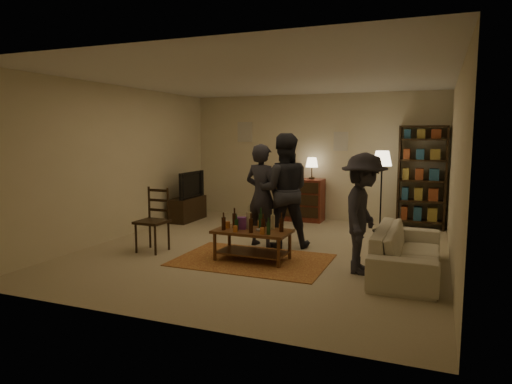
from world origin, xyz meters
The scene contains 13 objects.
floor centered at (0.00, 0.00, 0.00)m, with size 6.00×6.00×0.00m, color #C6B793.
room_shell centered at (-0.65, 2.98, 1.81)m, with size 6.00×6.00×6.00m.
rug centered at (0.05, -0.60, 0.01)m, with size 2.20×1.50×0.01m, color maroon.
coffee_table centered at (0.04, -0.60, 0.40)m, with size 1.12×0.62×0.79m.
dining_chair centered at (-1.62, -0.64, 0.54)m, with size 0.46×0.46×1.03m.
tv_stand centered at (-2.44, 1.80, 0.38)m, with size 0.40×1.00×1.06m.
dresser centered at (-0.19, 2.71, 0.48)m, with size 1.00×0.50×1.36m.
bookshelf centered at (2.25, 2.78, 1.03)m, with size 0.90×0.34×2.02m.
floor_lamp centered at (1.55, 2.17, 1.30)m, with size 0.36×0.36×1.54m.
sofa centered at (2.20, -0.40, 0.30)m, with size 2.08×0.81×0.61m, color beige.
person_left centered at (-0.14, 0.27, 0.85)m, with size 0.62×0.41×1.69m, color #25252C.
person_right centered at (0.20, 0.38, 0.93)m, with size 0.91×0.71×1.87m, color #25262D.
person_by_sofa centered at (1.64, -0.60, 0.81)m, with size 1.04×0.60×1.61m, color #2A2931.
Camera 1 is at (2.52, -6.66, 1.85)m, focal length 32.00 mm.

